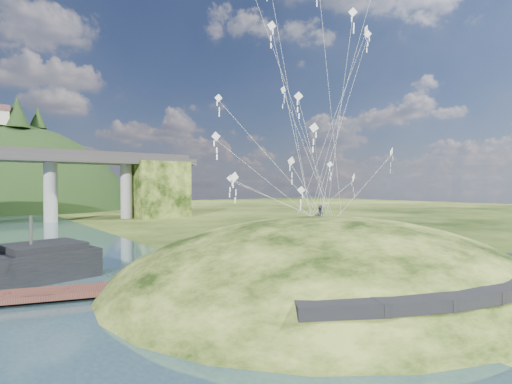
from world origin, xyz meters
TOP-DOWN VIEW (x-y plane):
  - ground at (0.00, 0.00)m, footprint 320.00×320.00m
  - grass_hill at (8.00, 2.00)m, footprint 36.00×32.00m
  - footpath at (7.46, -9.74)m, footprint 22.29×5.84m
  - wooden_dock at (-6.59, 7.38)m, footprint 15.75×6.85m
  - kite_flyers at (9.37, 4.10)m, footprint 1.01×0.94m
  - kite_swarm at (7.79, 4.56)m, footprint 19.73×15.97m

SIDE VIEW (x-z plane):
  - grass_hill at x=8.00m, z-range -8.00..5.00m
  - ground at x=0.00m, z-range 0.00..0.00m
  - wooden_dock at x=-6.59m, z-range -0.07..1.05m
  - footpath at x=7.46m, z-range 1.67..2.50m
  - kite_flyers at x=9.37m, z-range 4.85..6.73m
  - kite_swarm at x=7.79m, z-range 5.08..26.76m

